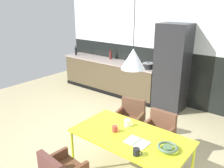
{
  "coord_description": "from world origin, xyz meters",
  "views": [
    {
      "loc": [
        2.43,
        -2.66,
        2.46
      ],
      "look_at": [
        -0.25,
        0.73,
        0.96
      ],
      "focal_mm": 37.58,
      "sensor_mm": 36.0,
      "label": 1
    }
  ],
  "objects": [
    {
      "name": "pendant_lamp_over_table_near",
      "position": [
        0.89,
        -0.29,
        1.81
      ],
      "size": [
        0.3,
        0.3,
        0.97
      ],
      "color": "black"
    },
    {
      "name": "mug_dark_espresso",
      "position": [
        1.19,
        -0.62,
        0.78
      ],
      "size": [
        0.13,
        0.08,
        0.09
      ],
      "color": "black",
      "rests_on": "dining_table"
    },
    {
      "name": "ground_plane",
      "position": [
        0.0,
        0.0,
        0.0
      ],
      "size": [
        8.61,
        8.61,
        0.0
      ],
      "primitive_type": "plane",
      "color": "tan"
    },
    {
      "name": "cooking_pot",
      "position": [
        -0.35,
        2.3,
        0.99
      ],
      "size": [
        0.28,
        0.28,
        0.17
      ],
      "color": "black",
      "rests_on": "kitchen_counter"
    },
    {
      "name": "kitchen_counter",
      "position": [
        -1.65,
        2.39,
        0.46
      ],
      "size": [
        3.06,
        0.63,
        0.92
      ],
      "color": "brown",
      "rests_on": "ground"
    },
    {
      "name": "back_wall_splashback_dark",
      "position": [
        0.0,
        2.75,
        0.67
      ],
      "size": [
        6.62,
        0.12,
        1.35
      ],
      "primitive_type": "cube",
      "color": "black",
      "rests_on": "ground"
    },
    {
      "name": "refrigerator_column",
      "position": [
        0.24,
        2.39,
        1.02
      ],
      "size": [
        0.7,
        0.6,
        2.04
      ],
      "primitive_type": "cube",
      "color": "#232326",
      "rests_on": "ground"
    },
    {
      "name": "armchair_facing_counter",
      "position": [
        0.27,
        0.64,
        0.49
      ],
      "size": [
        0.56,
        0.55,
        0.77
      ],
      "rotation": [
        0.0,
        0.0,
        3.34
      ],
      "color": "brown",
      "rests_on": "ground"
    },
    {
      "name": "back_wall_panel_upper",
      "position": [
        0.0,
        2.75,
        2.02
      ],
      "size": [
        6.62,
        0.12,
        1.35
      ],
      "primitive_type": "cube",
      "color": "silver",
      "rests_on": "back_wall_splashback_dark"
    },
    {
      "name": "mug_white_ceramic",
      "position": [
        0.66,
        -0.35,
        0.78
      ],
      "size": [
        0.12,
        0.08,
        0.09
      ],
      "color": "#B23D33",
      "rests_on": "dining_table"
    },
    {
      "name": "fruit_bowl",
      "position": [
        1.44,
        -0.3,
        0.78
      ],
      "size": [
        0.26,
        0.26,
        0.06
      ],
      "color": "#4C704C",
      "rests_on": "dining_table"
    },
    {
      "name": "mug_glass_clear",
      "position": [
        0.71,
        -0.11,
        0.79
      ],
      "size": [
        0.13,
        0.09,
        0.1
      ],
      "color": "white",
      "rests_on": "dining_table"
    },
    {
      "name": "bottle_vinegar_dark",
      "position": [
        -2.94,
        2.31,
        1.04
      ],
      "size": [
        0.06,
        0.06,
        0.29
      ],
      "color": "black",
      "rests_on": "kitchen_counter"
    },
    {
      "name": "open_book",
      "position": [
        1.05,
        -0.39,
        0.74
      ],
      "size": [
        0.3,
        0.21,
        0.02
      ],
      "color": "white",
      "rests_on": "dining_table"
    },
    {
      "name": "bottle_oil_tall",
      "position": [
        -1.73,
        2.54,
        1.03
      ],
      "size": [
        0.07,
        0.07,
        0.28
      ],
      "color": "maroon",
      "rests_on": "kitchen_counter"
    },
    {
      "name": "armchair_corner_seat",
      "position": [
        0.92,
        0.51,
        0.49
      ],
      "size": [
        0.49,
        0.47,
        0.76
      ],
      "rotation": [
        0.0,
        0.0,
        3.15
      ],
      "color": "brown",
      "rests_on": "ground"
    },
    {
      "name": "dining_table",
      "position": [
        0.89,
        -0.3,
        0.69
      ],
      "size": [
        1.61,
        0.86,
        0.74
      ],
      "color": "#C6D125",
      "rests_on": "ground"
    }
  ]
}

